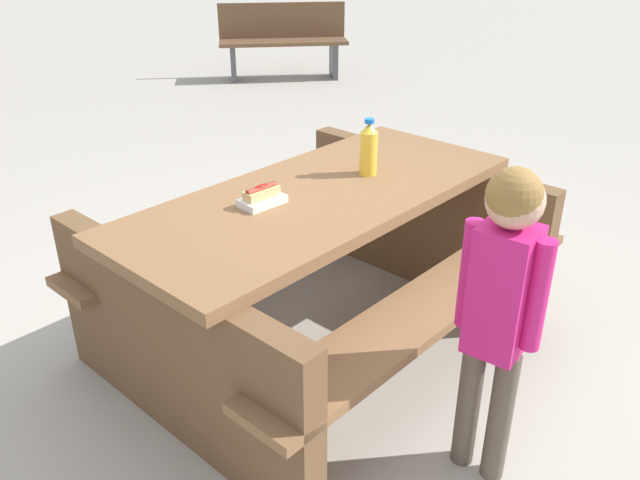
{
  "coord_description": "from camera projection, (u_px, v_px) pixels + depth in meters",
  "views": [
    {
      "loc": [
        1.71,
        1.78,
        1.77
      ],
      "look_at": [
        0.0,
        0.0,
        0.52
      ],
      "focal_mm": 36.23,
      "sensor_mm": 36.0,
      "label": 1
    }
  ],
  "objects": [
    {
      "name": "ground_plane",
      "position": [
        320.0,
        340.0,
        3.0
      ],
      "size": [
        30.0,
        30.0,
        0.0
      ],
      "primitive_type": "plane",
      "color": "#ADA599",
      "rests_on": "ground"
    },
    {
      "name": "picnic_table",
      "position": [
        320.0,
        256.0,
        2.8
      ],
      "size": [
        1.89,
        1.51,
        0.75
      ],
      "color": "brown",
      "rests_on": "ground"
    },
    {
      "name": "soda_bottle",
      "position": [
        369.0,
        149.0,
        2.79
      ],
      "size": [
        0.08,
        0.08,
        0.25
      ],
      "color": "yellow",
      "rests_on": "picnic_table"
    },
    {
      "name": "hotdog_tray",
      "position": [
        262.0,
        197.0,
        2.53
      ],
      "size": [
        0.18,
        0.11,
        0.08
      ],
      "color": "white",
      "rests_on": "picnic_table"
    },
    {
      "name": "child_in_coat",
      "position": [
        501.0,
        292.0,
        1.99
      ],
      "size": [
        0.19,
        0.28,
        1.14
      ],
      "color": "brown",
      "rests_on": "ground"
    },
    {
      "name": "park_bench_near",
      "position": [
        283.0,
        39.0,
        7.64
      ],
      "size": [
        1.44,
        1.22,
        0.85
      ],
      "color": "brown",
      "rests_on": "ground"
    }
  ]
}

